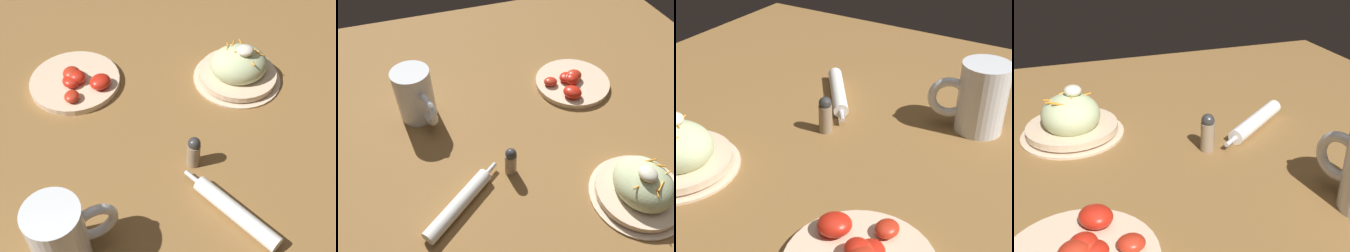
{
  "view_description": "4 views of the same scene",
  "coord_description": "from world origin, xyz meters",
  "views": [
    {
      "loc": [
        -0.05,
        -0.63,
        0.74
      ],
      "look_at": [
        0.03,
        -0.04,
        0.08
      ],
      "focal_mm": 47.97,
      "sensor_mm": 36.0,
      "label": 1
    },
    {
      "loc": [
        0.52,
        -0.24,
        0.65
      ],
      "look_at": [
        -0.0,
        -0.06,
        0.06
      ],
      "focal_mm": 36.58,
      "sensor_mm": 36.0,
      "label": 2
    },
    {
      "loc": [
        -0.37,
        0.58,
        0.5
      ],
      "look_at": [
        0.01,
        -0.04,
        0.06
      ],
      "focal_mm": 49.92,
      "sensor_mm": 36.0,
      "label": 3
    },
    {
      "loc": [
        -0.62,
        0.21,
        0.42
      ],
      "look_at": [
        0.05,
        -0.02,
        0.08
      ],
      "focal_mm": 47.47,
      "sensor_mm": 36.0,
      "label": 4
    }
  ],
  "objects": [
    {
      "name": "salt_shaker",
      "position": [
        0.08,
        -0.08,
        0.04
      ],
      "size": [
        0.03,
        0.03,
        0.08
      ],
      "color": "gray",
      "rests_on": "ground_plane"
    },
    {
      "name": "salad_plate",
      "position": [
        0.23,
        0.16,
        0.03
      ],
      "size": [
        0.21,
        0.21,
        0.11
      ],
      "color": "beige",
      "rests_on": "ground_plane"
    },
    {
      "name": "ground_plane",
      "position": [
        0.0,
        0.0,
        0.0
      ],
      "size": [
        1.43,
        1.43,
        0.0
      ],
      "primitive_type": "plane",
      "color": "olive"
    },
    {
      "name": "napkin_roll",
      "position": [
        0.14,
        -0.21,
        0.02
      ],
      "size": [
        0.15,
        0.19,
        0.03
      ],
      "color": "white",
      "rests_on": "ground_plane"
    }
  ]
}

